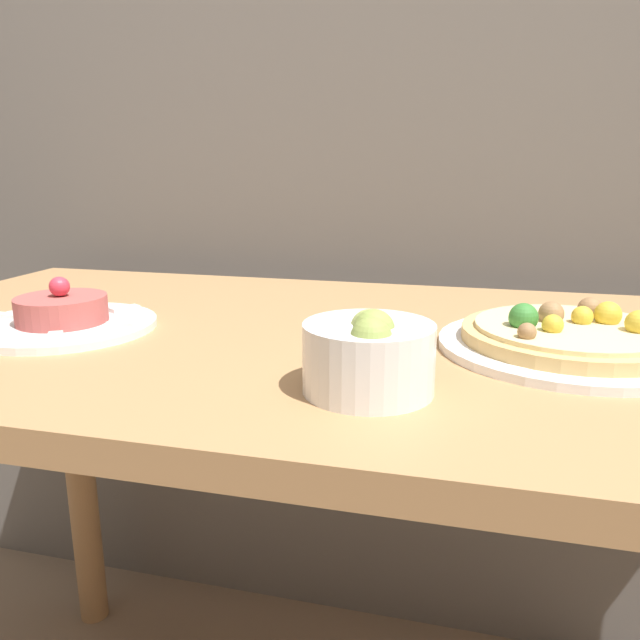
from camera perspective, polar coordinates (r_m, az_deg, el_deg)
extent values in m
cube|color=#AD7F51|center=(0.80, 3.83, -2.61)|extent=(1.44, 0.70, 0.03)
cylinder|color=#AD7F51|center=(1.45, -21.14, -12.19)|extent=(0.06, 0.06, 0.75)
cylinder|color=white|center=(0.78, 21.88, -2.27)|extent=(0.30, 0.30, 0.01)
cylinder|color=#DBB26B|center=(0.78, 21.96, -1.37)|extent=(0.25, 0.25, 0.02)
cylinder|color=beige|center=(0.78, 22.03, -0.64)|extent=(0.22, 0.22, 0.01)
sphere|color=gold|center=(0.79, 22.85, 0.29)|extent=(0.02, 0.02, 0.02)
sphere|color=gold|center=(0.74, 20.50, -0.42)|extent=(0.02, 0.02, 0.02)
sphere|color=#997047|center=(0.83, 23.45, 0.92)|extent=(0.03, 0.03, 0.03)
sphere|color=gold|center=(0.80, 24.83, 0.46)|extent=(0.03, 0.03, 0.03)
sphere|color=#387F33|center=(0.75, 18.11, 0.22)|extent=(0.03, 0.03, 0.03)
sphere|color=#997047|center=(0.78, 20.38, 0.54)|extent=(0.03, 0.03, 0.03)
sphere|color=#997047|center=(0.70, 18.40, -1.06)|extent=(0.02, 0.02, 0.02)
sphere|color=gold|center=(0.78, 27.14, -0.28)|extent=(0.03, 0.03, 0.03)
cylinder|color=white|center=(0.88, -22.40, -0.48)|extent=(0.24, 0.24, 0.01)
cylinder|color=#B2514C|center=(0.88, -22.54, 0.92)|extent=(0.12, 0.12, 0.03)
sphere|color=#E0384C|center=(0.87, -22.72, 2.84)|extent=(0.03, 0.03, 0.03)
cube|color=white|center=(0.83, -17.57, -0.35)|extent=(0.04, 0.02, 0.01)
cube|color=white|center=(0.92, -17.42, 0.99)|extent=(0.03, 0.04, 0.01)
cube|color=white|center=(0.97, -21.88, 1.26)|extent=(0.03, 0.04, 0.01)
cube|color=white|center=(0.94, -26.78, 0.35)|extent=(0.04, 0.02, 0.01)
cube|color=white|center=(0.80, -23.14, -1.48)|extent=(0.03, 0.04, 0.01)
cylinder|color=white|center=(0.59, 4.45, -3.48)|extent=(0.13, 0.13, 0.07)
sphere|color=#8EA34C|center=(0.58, 4.93, -0.94)|extent=(0.04, 0.04, 0.04)
sphere|color=#8EA34C|center=(0.55, 4.69, -1.68)|extent=(0.04, 0.04, 0.04)
sphere|color=#A3B25B|center=(0.59, 4.54, -0.74)|extent=(0.04, 0.04, 0.04)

